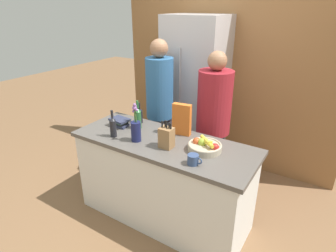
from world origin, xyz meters
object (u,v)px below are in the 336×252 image
fruit_bowl (205,146)px  flower_vase (136,129)px  book_stack (119,122)px  person_in_blue (213,121)px  refrigerator (195,96)px  knife_block (166,137)px  bottle_wine (113,126)px  bottle_vinegar (139,115)px  coffee_mug (193,160)px  cereal_box (182,119)px  bottle_oil (138,118)px  person_at_sink (160,105)px

fruit_bowl → flower_vase: size_ratio=0.79×
book_stack → person_in_blue: 0.99m
refrigerator → knife_block: size_ratio=7.62×
flower_vase → person_in_blue: bearing=59.3°
bottle_wine → flower_vase: bearing=10.7°
knife_block → flower_vase: size_ratio=0.68×
knife_block → flower_vase: bearing=-172.3°
knife_block → person_in_blue: 0.72m
knife_block → flower_vase: (-0.31, -0.04, 0.02)m
fruit_bowl → book_stack: fruit_bowl is taller
knife_block → bottle_vinegar: 0.64m
bottle_wine → knife_block: bearing=9.0°
book_stack → bottle_wine: size_ratio=0.78×
flower_vase → bottle_wine: flower_vase is taller
coffee_mug → bottle_wine: bottle_wine is taller
refrigerator → fruit_bowl: refrigerator is taller
cereal_box → bottle_oil: (-0.45, -0.11, -0.04)m
cereal_box → bottle_wine: cereal_box is taller
person_in_blue → person_at_sink: bearing=164.1°
flower_vase → bottle_vinegar: size_ratio=1.67×
book_stack → bottle_oil: bearing=16.4°
knife_block → bottle_wine: (-0.55, -0.09, 0.01)m
bottle_vinegar → cereal_box: bearing=-1.3°
refrigerator → bottle_wine: refrigerator is taller
bottle_wine → cereal_box: bearing=36.9°
refrigerator → fruit_bowl: size_ratio=6.60×
bottle_oil → person_in_blue: bearing=40.3°
cereal_box → person_in_blue: bearing=68.2°
coffee_mug → bottle_oil: 0.87m
person_in_blue → cereal_box: bearing=-128.4°
fruit_bowl → book_stack: bearing=179.7°
book_stack → bottle_vinegar: bearing=56.7°
book_stack → bottle_vinegar: (0.12, 0.19, 0.05)m
bottle_oil → person_in_blue: 0.80m
coffee_mug → person_in_blue: person_in_blue is taller
refrigerator → person_at_sink: refrigerator is taller
bottle_wine → person_at_sink: bearing=89.3°
person_at_sink → person_in_blue: size_ratio=1.04×
fruit_bowl → person_at_sink: size_ratio=0.17×
knife_block → cereal_box: 0.32m
bottle_wine → bottle_oil: bearing=73.9°
fruit_bowl → coffee_mug: 0.26m
fruit_bowl → flower_vase: bearing=-164.5°
refrigerator → flower_vase: size_ratio=5.21×
book_stack → flower_vase: bearing=-26.1°
bottle_wine → coffee_mug: bearing=-2.7°
bottle_oil → person_at_sink: 0.51m
coffee_mug → bottle_oil: size_ratio=0.42×
flower_vase → bottle_wine: bearing=-169.3°
bottle_wine → person_at_sink: person_at_sink is taller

